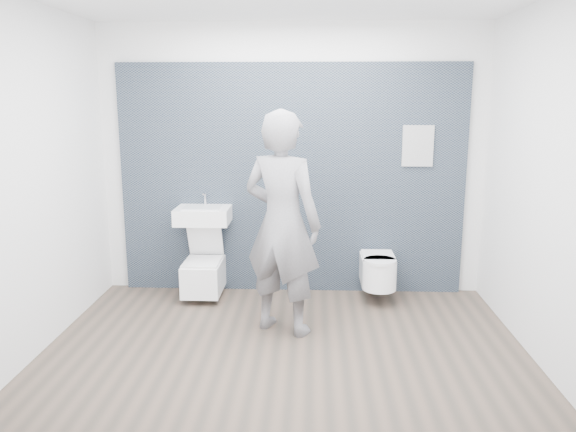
{
  "coord_description": "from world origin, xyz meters",
  "views": [
    {
      "loc": [
        0.22,
        -4.36,
        2.06
      ],
      "look_at": [
        0.0,
        0.6,
        1.0
      ],
      "focal_mm": 35.0,
      "sensor_mm": 36.0,
      "label": 1
    }
  ],
  "objects_px": {
    "visitor": "(282,224)",
    "toilet_rounded": "(378,271)",
    "washbasin": "(203,215)",
    "toilet_square": "(204,274)"
  },
  "relations": [
    {
      "from": "washbasin",
      "to": "toilet_square",
      "type": "bearing_deg",
      "value": -90.0
    },
    {
      "from": "toilet_rounded",
      "to": "visitor",
      "type": "xyz_separation_m",
      "value": [
        -0.94,
        -0.78,
        0.66
      ]
    },
    {
      "from": "washbasin",
      "to": "toilet_rounded",
      "type": "bearing_deg",
      "value": -2.7
    },
    {
      "from": "toilet_rounded",
      "to": "visitor",
      "type": "relative_size",
      "value": 0.3
    },
    {
      "from": "washbasin",
      "to": "toilet_square",
      "type": "distance_m",
      "value": 0.62
    },
    {
      "from": "washbasin",
      "to": "visitor",
      "type": "height_order",
      "value": "visitor"
    },
    {
      "from": "toilet_rounded",
      "to": "visitor",
      "type": "bearing_deg",
      "value": -140.27
    },
    {
      "from": "toilet_square",
      "to": "visitor",
      "type": "distance_m",
      "value": 1.38
    },
    {
      "from": "visitor",
      "to": "toilet_rounded",
      "type": "bearing_deg",
      "value": -116.16
    },
    {
      "from": "toilet_rounded",
      "to": "visitor",
      "type": "distance_m",
      "value": 1.39
    }
  ]
}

